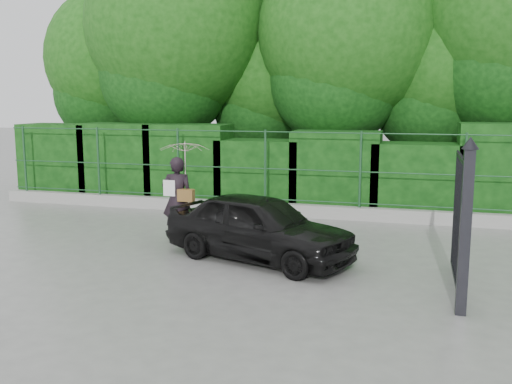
# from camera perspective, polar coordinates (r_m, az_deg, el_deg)

# --- Properties ---
(ground) EXTENTS (80.00, 80.00, 0.00)m
(ground) POSITION_cam_1_polar(r_m,az_deg,el_deg) (10.12, -7.90, -7.04)
(ground) COLOR gray
(kerb) EXTENTS (14.00, 0.25, 0.30)m
(kerb) POSITION_cam_1_polar(r_m,az_deg,el_deg) (14.21, -0.64, -1.60)
(kerb) COLOR #9E9E99
(kerb) RESTS_ON ground
(fence) EXTENTS (14.13, 0.06, 1.80)m
(fence) POSITION_cam_1_polar(r_m,az_deg,el_deg) (13.99, 0.22, 2.58)
(fence) COLOR #1C4826
(fence) RESTS_ON kerb
(hedge) EXTENTS (14.20, 1.20, 2.28)m
(hedge) POSITION_cam_1_polar(r_m,az_deg,el_deg) (15.04, 0.20, 2.40)
(hedge) COLOR black
(hedge) RESTS_ON ground
(trees) EXTENTS (17.10, 6.15, 8.08)m
(trees) POSITION_cam_1_polar(r_m,az_deg,el_deg) (16.95, 6.38, 15.27)
(trees) COLOR black
(trees) RESTS_ON ground
(gate) EXTENTS (0.22, 2.33, 2.36)m
(gate) POSITION_cam_1_polar(r_m,az_deg,el_deg) (8.35, 19.97, -2.62)
(gate) COLOR black
(gate) RESTS_ON ground
(woman) EXTENTS (0.98, 0.99, 2.01)m
(woman) POSITION_cam_1_polar(r_m,az_deg,el_deg) (11.44, -7.38, 1.64)
(woman) COLOR black
(woman) RESTS_ON ground
(car) EXTENTS (3.79, 2.52, 1.20)m
(car) POSITION_cam_1_polar(r_m,az_deg,el_deg) (10.08, 0.30, -3.50)
(car) COLOR black
(car) RESTS_ON ground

